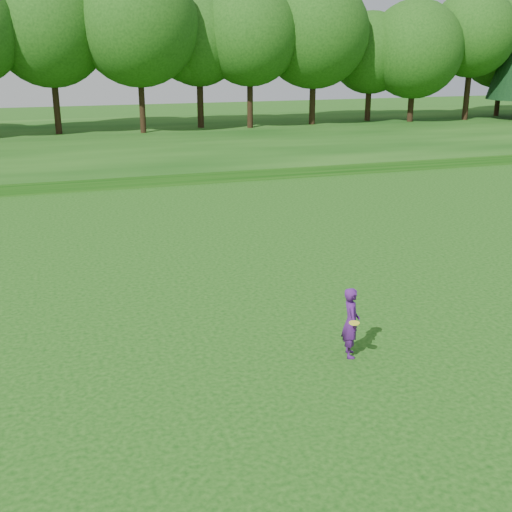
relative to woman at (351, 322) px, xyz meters
name	(u,v)px	position (x,y,z in m)	size (l,w,h in m)	color
ground	(249,344)	(-2.06, 1.28, -0.84)	(140.00, 140.00, 0.00)	#10420C
berm	(109,143)	(-2.06, 35.28, -0.54)	(130.00, 30.00, 0.60)	#10420C
walking_path	(136,184)	(-2.06, 21.28, -0.82)	(130.00, 1.60, 0.04)	gray
treeline	(96,30)	(-2.06, 39.28, 7.26)	(104.00, 7.00, 15.00)	#17440F
woman	(351,322)	(0.00, 0.00, 0.00)	(0.57, 0.98, 1.68)	#4E186F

